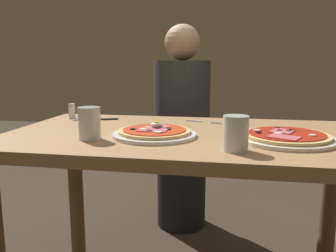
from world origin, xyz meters
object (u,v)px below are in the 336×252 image
Objects in this scene: knife at (99,119)px; salt_shaker at (72,111)px; water_glass_far at (90,126)px; water_glass_near at (236,136)px; fork at (201,121)px; dining_table at (186,163)px; pizza_across_left at (286,137)px; pizza_foreground at (154,133)px; diner_person at (182,134)px.

salt_shaker is (-0.13, 0.02, 0.03)m from knife.
water_glass_far reaches higher than knife.
fork is (-0.14, 0.48, -0.04)m from water_glass_near.
knife is at bearing 107.31° from water_glass_far.
dining_table is at bearing -97.30° from fork.
salt_shaker reaches higher than pizza_across_left.
pizza_foreground reaches higher than dining_table.
water_glass_near is 1.52× the size of salt_shaker.
dining_table is 4.09× the size of pizza_across_left.
water_glass_near is 0.47m from water_glass_far.
water_glass_near is (0.27, -0.15, 0.03)m from pizza_foreground.
diner_person is at bearing 51.83° from salt_shaker.
water_glass_near is at bearing -134.51° from pizza_across_left.
diner_person is (-0.03, 0.84, -0.17)m from pizza_foreground.
pizza_across_left reaches higher than knife.
salt_shaker is (-0.58, -0.01, 0.03)m from fork.
fork is 0.58m from salt_shaker.
pizza_foreground is 1.87× the size of fork.
diner_person reaches higher than salt_shaker.
salt_shaker is (-0.72, 0.46, -0.01)m from water_glass_near.
dining_table is at bearing 39.50° from pizza_foreground.
knife is at bearing -6.70° from salt_shaker.
pizza_foreground reaches higher than knife.
water_glass_far is (-0.20, -0.09, 0.03)m from pizza_foreground.
dining_table is 12.05× the size of water_glass_far.
pizza_across_left is 0.93m from salt_shaker.
pizza_across_left is (0.33, -0.07, 0.13)m from dining_table.
dining_table is 12.63× the size of water_glass_near.
dining_table is 19.26× the size of salt_shaker.
water_glass_near reaches higher than knife.
knife is 2.83× the size of salt_shaker.
dining_table is 6.81× the size of knife.
knife is at bearing 153.09° from dining_table.
knife is 0.14m from salt_shaker.
water_glass_far is at bearing 171.75° from water_glass_near.
water_glass_near is 0.50m from fork.
dining_table is at bearing 168.13° from pizza_across_left.
pizza_foreground is at bearing -140.50° from dining_table.
water_glass_near is at bearing -53.79° from dining_table.
salt_shaker reaches higher than pizza_foreground.
pizza_foreground is (-0.10, -0.08, 0.13)m from dining_table.
dining_table is 0.61m from salt_shaker.
pizza_across_left is at bearing 8.74° from water_glass_far.
pizza_foreground is 4.28× the size of salt_shaker.
diner_person reaches higher than fork.
pizza_foreground is at bearing -178.52° from pizza_across_left.
water_glass_near reaches higher than pizza_foreground.
pizza_across_left is at bearing -11.87° from dining_table.
diner_person reaches higher than knife.
water_glass_near is at bearing -73.40° from fork.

